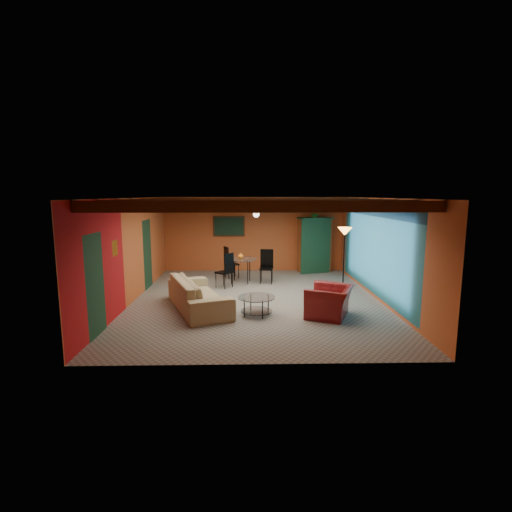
{
  "coord_description": "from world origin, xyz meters",
  "views": [
    {
      "loc": [
        -0.24,
        -10.01,
        2.79
      ],
      "look_at": [
        0.0,
        0.2,
        1.15
      ],
      "focal_mm": 26.93,
      "sensor_mm": 36.0,
      "label": 1
    }
  ],
  "objects_px": {
    "potted_plant": "(315,213)",
    "vase": "(241,246)",
    "armchair": "(330,301)",
    "armoire": "(314,246)",
    "sofa": "(199,294)",
    "floor_lamp": "(344,261)",
    "dining_table": "(241,266)",
    "coffee_table": "(256,306)"
  },
  "relations": [
    {
      "from": "potted_plant",
      "to": "sofa",
      "type": "bearing_deg",
      "value": -128.64
    },
    {
      "from": "armchair",
      "to": "armoire",
      "type": "relative_size",
      "value": 0.57
    },
    {
      "from": "coffee_table",
      "to": "armchair",
      "type": "bearing_deg",
      "value": -4.7
    },
    {
      "from": "dining_table",
      "to": "potted_plant",
      "type": "distance_m",
      "value": 3.53
    },
    {
      "from": "armchair",
      "to": "armoire",
      "type": "height_order",
      "value": "armoire"
    },
    {
      "from": "armchair",
      "to": "potted_plant",
      "type": "xyz_separation_m",
      "value": [
        0.55,
        5.2,
        1.8
      ]
    },
    {
      "from": "floor_lamp",
      "to": "sofa",
      "type": "bearing_deg",
      "value": -161.97
    },
    {
      "from": "potted_plant",
      "to": "dining_table",
      "type": "bearing_deg",
      "value": -147.39
    },
    {
      "from": "sofa",
      "to": "dining_table",
      "type": "bearing_deg",
      "value": -40.26
    },
    {
      "from": "coffee_table",
      "to": "dining_table",
      "type": "distance_m",
      "value": 3.41
    },
    {
      "from": "armchair",
      "to": "floor_lamp",
      "type": "height_order",
      "value": "floor_lamp"
    },
    {
      "from": "dining_table",
      "to": "vase",
      "type": "height_order",
      "value": "vase"
    },
    {
      "from": "dining_table",
      "to": "armoire",
      "type": "bearing_deg",
      "value": 32.61
    },
    {
      "from": "dining_table",
      "to": "potted_plant",
      "type": "relative_size",
      "value": 4.45
    },
    {
      "from": "armchair",
      "to": "coffee_table",
      "type": "bearing_deg",
      "value": -70.9
    },
    {
      "from": "floor_lamp",
      "to": "potted_plant",
      "type": "height_order",
      "value": "potted_plant"
    },
    {
      "from": "potted_plant",
      "to": "coffee_table",
      "type": "bearing_deg",
      "value": -113.75
    },
    {
      "from": "potted_plant",
      "to": "armoire",
      "type": "bearing_deg",
      "value": 0.0
    },
    {
      "from": "armoire",
      "to": "vase",
      "type": "xyz_separation_m",
      "value": [
        -2.64,
        -1.69,
        0.22
      ]
    },
    {
      "from": "sofa",
      "to": "armchair",
      "type": "distance_m",
      "value": 3.16
    },
    {
      "from": "armchair",
      "to": "dining_table",
      "type": "bearing_deg",
      "value": -125.31
    },
    {
      "from": "sofa",
      "to": "vase",
      "type": "distance_m",
      "value": 3.12
    },
    {
      "from": "sofa",
      "to": "dining_table",
      "type": "height_order",
      "value": "dining_table"
    },
    {
      "from": "armoire",
      "to": "vase",
      "type": "relative_size",
      "value": 9.58
    },
    {
      "from": "potted_plant",
      "to": "vase",
      "type": "relative_size",
      "value": 2.32
    },
    {
      "from": "sofa",
      "to": "vase",
      "type": "height_order",
      "value": "vase"
    },
    {
      "from": "coffee_table",
      "to": "potted_plant",
      "type": "height_order",
      "value": "potted_plant"
    },
    {
      "from": "armoire",
      "to": "potted_plant",
      "type": "distance_m",
      "value": 1.19
    },
    {
      "from": "floor_lamp",
      "to": "vase",
      "type": "relative_size",
      "value": 9.53
    },
    {
      "from": "armchair",
      "to": "dining_table",
      "type": "xyz_separation_m",
      "value": [
        -2.1,
        3.51,
        0.18
      ]
    },
    {
      "from": "sofa",
      "to": "armchair",
      "type": "bearing_deg",
      "value": -123.01
    },
    {
      "from": "sofa",
      "to": "floor_lamp",
      "type": "xyz_separation_m",
      "value": [
        3.88,
        1.26,
        0.57
      ]
    },
    {
      "from": "coffee_table",
      "to": "armoire",
      "type": "relative_size",
      "value": 0.46
    },
    {
      "from": "coffee_table",
      "to": "potted_plant",
      "type": "xyz_separation_m",
      "value": [
        2.23,
        5.06,
        1.93
      ]
    },
    {
      "from": "armoire",
      "to": "potted_plant",
      "type": "xyz_separation_m",
      "value": [
        0.0,
        0.0,
        1.19
      ]
    },
    {
      "from": "sofa",
      "to": "vase",
      "type": "relative_size",
      "value": 13.09
    },
    {
      "from": "floor_lamp",
      "to": "dining_table",
      "type": "bearing_deg",
      "value": 151.09
    },
    {
      "from": "dining_table",
      "to": "vase",
      "type": "distance_m",
      "value": 0.64
    },
    {
      "from": "coffee_table",
      "to": "dining_table",
      "type": "height_order",
      "value": "dining_table"
    },
    {
      "from": "floor_lamp",
      "to": "armchair",
      "type": "bearing_deg",
      "value": -112.36
    },
    {
      "from": "sofa",
      "to": "armchair",
      "type": "relative_size",
      "value": 2.4
    },
    {
      "from": "armoire",
      "to": "coffee_table",
      "type": "bearing_deg",
      "value": -129.55
    }
  ]
}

